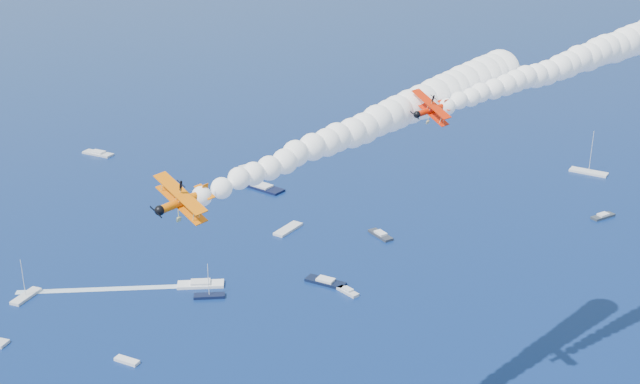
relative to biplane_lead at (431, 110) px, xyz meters
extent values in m
cube|color=white|center=(-33.81, 64.95, -60.65)|extent=(11.42, 4.73, 0.70)
cube|color=#313741|center=(81.60, 84.37, -60.65)|extent=(8.09, 5.03, 0.70)
cube|color=white|center=(-12.31, 139.13, -60.65)|extent=(9.64, 14.29, 0.70)
cube|color=silver|center=(-8.35, 92.54, -60.65)|extent=(9.21, 9.46, 0.70)
cube|color=#2D313C|center=(15.83, 84.03, -60.65)|extent=(5.49, 8.70, 0.70)
cube|color=black|center=(-32.13, 58.96, -60.65)|extent=(7.43, 3.02, 0.70)
cube|color=silver|center=(-50.35, 35.11, -60.65)|extent=(5.38, 4.65, 0.70)
cube|color=silver|center=(0.24, 54.89, -60.65)|extent=(4.68, 6.13, 0.70)
cube|color=silver|center=(-74.38, 66.72, -60.65)|extent=(6.59, 8.38, 0.70)
cube|color=black|center=(-4.00, 60.60, -60.65)|extent=(9.80, 8.75, 0.70)
cube|color=black|center=(-11.64, 124.86, -60.65)|extent=(13.51, 14.31, 0.70)
cube|color=silver|center=(-63.81, 166.72, -60.65)|extent=(11.16, 9.70, 0.70)
cube|color=silver|center=(94.85, 118.30, -60.65)|extent=(11.43, 10.93, 0.70)
cube|color=white|center=(-58.22, 67.60, -60.97)|extent=(37.99, 6.10, 0.04)
camera|label=1|loc=(-38.02, -112.46, 34.74)|focal=46.27mm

